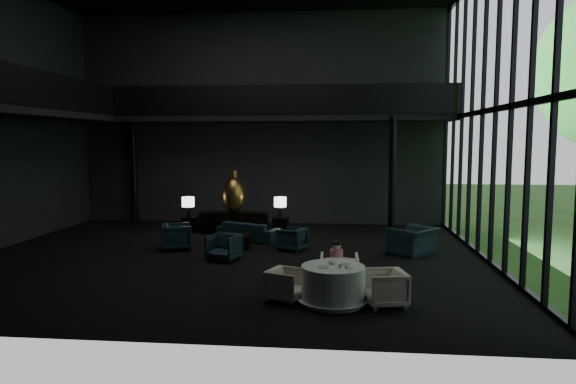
# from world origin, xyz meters

# --- Properties ---
(floor) EXTENTS (14.00, 12.00, 0.02)m
(floor) POSITION_xyz_m (0.00, 0.00, 0.00)
(floor) COLOR black
(floor) RESTS_ON ground
(wall_back) EXTENTS (14.00, 0.04, 8.00)m
(wall_back) POSITION_xyz_m (0.00, 6.00, 4.00)
(wall_back) COLOR black
(wall_back) RESTS_ON ground
(wall_front) EXTENTS (14.00, 0.04, 8.00)m
(wall_front) POSITION_xyz_m (0.00, -6.00, 4.00)
(wall_front) COLOR black
(wall_front) RESTS_ON ground
(curtain_wall) EXTENTS (0.20, 12.00, 8.00)m
(curtain_wall) POSITION_xyz_m (6.95, 0.00, 4.00)
(curtain_wall) COLOR black
(curtain_wall) RESTS_ON ground
(mezzanine_left) EXTENTS (2.00, 12.00, 0.25)m
(mezzanine_left) POSITION_xyz_m (-6.00, 0.00, 4.00)
(mezzanine_left) COLOR black
(mezzanine_left) RESTS_ON wall_left
(mezzanine_back) EXTENTS (12.00, 2.00, 0.25)m
(mezzanine_back) POSITION_xyz_m (1.00, 5.00, 4.00)
(mezzanine_back) COLOR black
(mezzanine_back) RESTS_ON wall_back
(railing_left) EXTENTS (0.06, 12.00, 1.00)m
(railing_left) POSITION_xyz_m (-5.00, 0.00, 4.60)
(railing_left) COLOR black
(railing_left) RESTS_ON mezzanine_left
(railing_back) EXTENTS (12.00, 0.06, 1.00)m
(railing_back) POSITION_xyz_m (1.00, 4.00, 4.60)
(railing_back) COLOR black
(railing_back) RESTS_ON mezzanine_back
(column_nw) EXTENTS (0.24, 0.24, 4.00)m
(column_nw) POSITION_xyz_m (-5.00, 5.70, 2.00)
(column_nw) COLOR black
(column_nw) RESTS_ON floor
(column_ne) EXTENTS (0.24, 0.24, 4.00)m
(column_ne) POSITION_xyz_m (4.80, 4.00, 2.00)
(column_ne) COLOR black
(column_ne) RESTS_ON floor
(console) EXTENTS (2.35, 0.53, 0.75)m
(console) POSITION_xyz_m (-0.59, 3.61, 0.37)
(console) COLOR black
(console) RESTS_ON floor
(bronze_urn) EXTENTS (0.77, 0.77, 1.43)m
(bronze_urn) POSITION_xyz_m (-0.59, 3.58, 1.36)
(bronze_urn) COLOR #AA7E28
(bronze_urn) RESTS_ON console
(side_table_left) EXTENTS (0.49, 0.49, 0.54)m
(side_table_left) POSITION_xyz_m (-2.19, 3.70, 0.27)
(side_table_left) COLOR black
(side_table_left) RESTS_ON floor
(table_lamp_left) EXTENTS (0.43, 0.43, 0.71)m
(table_lamp_left) POSITION_xyz_m (-2.19, 3.55, 1.05)
(table_lamp_left) COLOR black
(table_lamp_left) RESTS_ON side_table_left
(side_table_right) EXTENTS (0.52, 0.52, 0.58)m
(side_table_right) POSITION_xyz_m (1.01, 3.75, 0.29)
(side_table_right) COLOR black
(side_table_right) RESTS_ON floor
(table_lamp_right) EXTENTS (0.42, 0.42, 0.70)m
(table_lamp_right) POSITION_xyz_m (1.01, 3.64, 1.08)
(table_lamp_right) COLOR black
(table_lamp_right) RESTS_ON side_table_right
(sofa) EXTENTS (2.10, 1.32, 0.79)m
(sofa) POSITION_xyz_m (0.13, 2.45, 0.40)
(sofa) COLOR black
(sofa) RESTS_ON floor
(lounge_armchair_west) EXTENTS (1.09, 1.13, 0.92)m
(lounge_armchair_west) POSITION_xyz_m (-1.75, 0.85, 0.46)
(lounge_armchair_west) COLOR black
(lounge_armchair_west) RESTS_ON floor
(lounge_armchair_east) EXTENTS (0.84, 0.87, 0.70)m
(lounge_armchair_east) POSITION_xyz_m (1.64, 1.09, 0.35)
(lounge_armchair_east) COLOR black
(lounge_armchair_east) RESTS_ON floor
(lounge_armchair_south) EXTENTS (0.94, 0.91, 0.78)m
(lounge_armchair_south) POSITION_xyz_m (-0.05, -0.37, 0.39)
(lounge_armchair_south) COLOR black
(lounge_armchair_south) RESTS_ON floor
(window_armchair) EXTENTS (1.52, 1.55, 1.15)m
(window_armchair) POSITION_xyz_m (5.08, 0.86, 0.57)
(window_armchair) COLOR #1B262B
(window_armchair) RESTS_ON floor
(coffee_table) EXTENTS (1.06, 1.06, 0.41)m
(coffee_table) POSITION_xyz_m (-0.12, 1.25, 0.21)
(coffee_table) COLOR black
(coffee_table) RESTS_ON floor
(dining_table) EXTENTS (1.43, 1.43, 0.75)m
(dining_table) POSITION_xyz_m (2.90, -3.70, 0.33)
(dining_table) COLOR white
(dining_table) RESTS_ON floor
(dining_chair_north) EXTENTS (0.89, 0.83, 0.90)m
(dining_chair_north) POSITION_xyz_m (3.02, -2.72, 0.45)
(dining_chair_north) COLOR beige
(dining_chair_north) RESTS_ON floor
(dining_chair_east) EXTENTS (0.83, 0.87, 0.76)m
(dining_chair_east) POSITION_xyz_m (3.91, -3.75, 0.38)
(dining_chair_east) COLOR #BDB7A8
(dining_chair_east) RESTS_ON floor
(dining_chair_west) EXTENTS (0.75, 0.78, 0.63)m
(dining_chair_west) POSITION_xyz_m (1.95, -3.59, 0.31)
(dining_chair_west) COLOR beige
(dining_chair_west) RESTS_ON floor
(child) EXTENTS (0.29, 0.29, 0.61)m
(child) POSITION_xyz_m (2.95, -2.67, 0.75)
(child) COLOR pink
(child) RESTS_ON dining_chair_north
(plate_a) EXTENTS (0.25, 0.25, 0.01)m
(plate_a) POSITION_xyz_m (2.71, -3.83, 0.76)
(plate_a) COLOR white
(plate_a) RESTS_ON dining_table
(plate_b) EXTENTS (0.26, 0.26, 0.02)m
(plate_b) POSITION_xyz_m (3.14, -3.53, 0.76)
(plate_b) COLOR white
(plate_b) RESTS_ON dining_table
(saucer) EXTENTS (0.16, 0.16, 0.01)m
(saucer) POSITION_xyz_m (3.22, -3.88, 0.76)
(saucer) COLOR white
(saucer) RESTS_ON dining_table
(coffee_cup) EXTENTS (0.09, 0.09, 0.06)m
(coffee_cup) POSITION_xyz_m (3.16, -3.86, 0.79)
(coffee_cup) COLOR white
(coffee_cup) RESTS_ON saucer
(cereal_bowl) EXTENTS (0.16, 0.16, 0.08)m
(cereal_bowl) POSITION_xyz_m (2.87, -3.54, 0.79)
(cereal_bowl) COLOR white
(cereal_bowl) RESTS_ON dining_table
(cream_pot) EXTENTS (0.06, 0.06, 0.07)m
(cream_pot) POSITION_xyz_m (3.03, -3.87, 0.78)
(cream_pot) COLOR #99999E
(cream_pot) RESTS_ON dining_table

